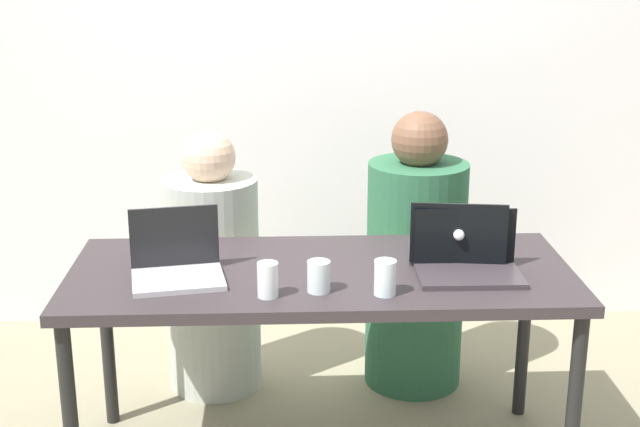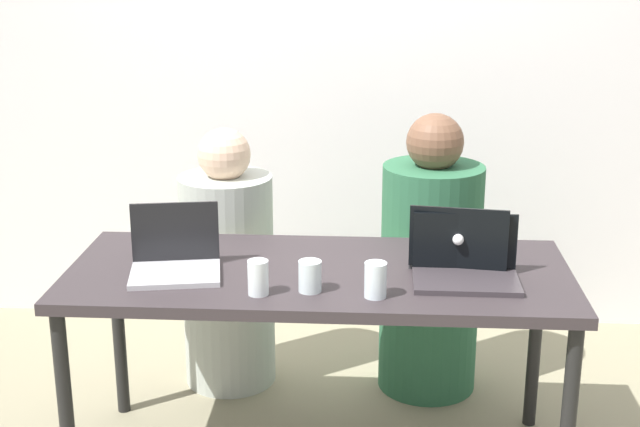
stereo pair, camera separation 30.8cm
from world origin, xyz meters
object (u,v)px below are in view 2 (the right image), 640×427
laptop_front_right (466,267)px  laptop_front_left (175,259)px  person_on_right (430,270)px  person_on_left (228,272)px  water_glass_center (310,278)px  laptop_back_right (458,251)px  water_glass_right (375,282)px  water_glass_left (258,280)px

laptop_front_right → laptop_front_left: 0.98m
laptop_front_left → person_on_right: bearing=26.6°
person_on_left → person_on_right: size_ratio=0.94×
water_glass_center → laptop_front_left: bearing=163.6°
laptop_back_right → water_glass_right: size_ratio=3.13×
person_on_right → laptop_front_right: (0.07, -0.69, 0.27)m
water_glass_center → water_glass_right: bearing=-9.2°
laptop_front_left → water_glass_center: size_ratio=3.27×
person_on_left → person_on_right: 0.85m
laptop_back_right → water_glass_center: (-0.50, -0.27, -0.01)m
person_on_left → water_glass_right: bearing=139.8°
person_on_right → laptop_front_right: bearing=93.1°
laptop_back_right → person_on_left: bearing=-23.4°
water_glass_right → water_glass_center: size_ratio=1.12×
laptop_front_left → water_glass_right: (0.68, -0.17, 0.00)m
water_glass_left → person_on_left: bearing=106.1°
laptop_back_right → water_glass_right: 0.42m
water_glass_left → water_glass_right: size_ratio=0.99×
person_on_left → laptop_back_right: (0.91, -0.54, 0.31)m
person_on_right → water_glass_left: (-0.60, -0.85, 0.28)m
water_glass_center → laptop_front_right: bearing=14.0°
person_on_right → laptop_front_left: (-0.91, -0.68, 0.28)m
laptop_front_left → laptop_back_right: size_ratio=0.94×
person_on_right → water_glass_center: 0.97m
person_on_right → laptop_back_right: bearing=93.4°
laptop_front_left → water_glass_left: bearing=-39.7°
person_on_left → laptop_front_left: bearing=98.5°
water_glass_center → person_on_left: bearing=116.6°
person_on_left → laptop_back_right: 1.10m
laptop_back_right → water_glass_left: size_ratio=3.16×
person_on_left → laptop_front_right: size_ratio=3.18×
person_on_left → water_glass_center: size_ratio=10.83×
water_glass_left → water_glass_right: (0.37, 0.00, 0.00)m
person_on_left → laptop_front_right: 1.19m
water_glass_left → water_glass_right: bearing=0.4°
water_glass_left → laptop_front_left: bearing=150.3°
laptop_back_right → water_glass_right: bearing=54.5°
laptop_front_right → person_on_right: bearing=96.3°
laptop_back_right → water_glass_center: bearing=36.3°
person_on_right → laptop_front_right: 0.74m
laptop_front_left → laptop_back_right: 0.98m
laptop_front_left → water_glass_right: bearing=-24.3°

